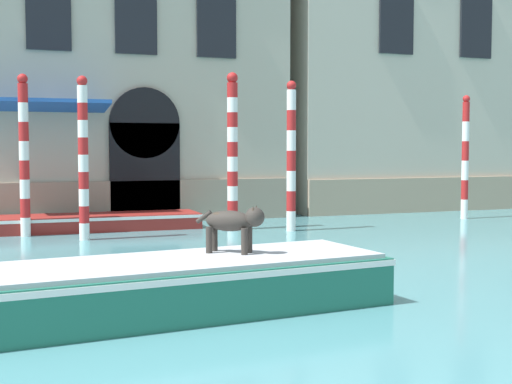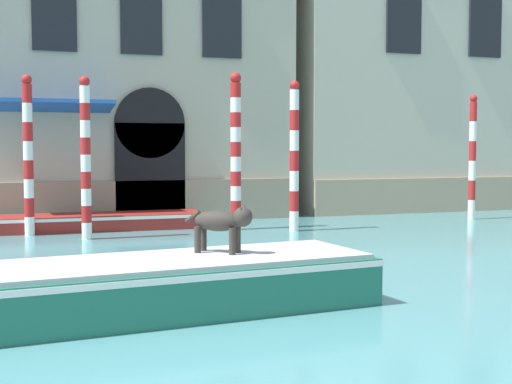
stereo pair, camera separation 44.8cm
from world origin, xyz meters
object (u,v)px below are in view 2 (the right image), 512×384
boat_moored_near_palazzo (87,221)px  mooring_pole_2 (86,157)px  mooring_pole_1 (28,155)px  boat_foreground (138,286)px  mooring_pole_0 (472,157)px  dog_on_deck (222,222)px  mooring_pole_4 (236,151)px  mooring_pole_3 (294,156)px

boat_moored_near_palazzo → mooring_pole_2: size_ratio=1.60×
mooring_pole_1 → boat_foreground: bearing=-82.8°
boat_foreground → mooring_pole_2: mooring_pole_2 is taller
boat_foreground → mooring_pole_0: (11.55, 8.82, 1.51)m
boat_foreground → mooring_pole_0: bearing=31.6°
mooring_pole_1 → mooring_pole_2: 1.73m
boat_foreground → mooring_pole_2: size_ratio=1.73×
dog_on_deck → mooring_pole_2: size_ratio=0.22×
dog_on_deck → boat_moored_near_palazzo: bearing=134.2°
mooring_pole_1 → dog_on_deck: bearing=-74.7°
dog_on_deck → mooring_pole_0: 13.40m
dog_on_deck → mooring_pole_1: size_ratio=0.21×
mooring_pole_0 → mooring_pole_4: (-7.50, -0.20, 0.21)m
mooring_pole_0 → mooring_pole_1: 12.71m
boat_moored_near_palazzo → mooring_pole_4: bearing=-17.6°
mooring_pole_2 → mooring_pole_1: bearing=136.9°
mooring_pole_0 → mooring_pole_2: (-11.44, -0.91, 0.06)m
dog_on_deck → boat_moored_near_palazzo: (-0.94, 9.61, -0.94)m
boat_moored_near_palazzo → mooring_pole_0: mooring_pole_0 is taller
boat_moored_near_palazzo → mooring_pole_3: 5.75m
boat_foreground → mooring_pole_1: 9.31m
mooring_pole_3 → boat_moored_near_palazzo: bearing=157.9°
dog_on_deck → mooring_pole_1: (-2.40, 8.81, 0.84)m
boat_moored_near_palazzo → mooring_pole_4: mooring_pole_4 is taller
boat_foreground → dog_on_deck: 1.50m
dog_on_deck → mooring_pole_2: mooring_pole_2 is taller
mooring_pole_1 → mooring_pole_3: bearing=-10.9°
boat_foreground → boat_moored_near_palazzo: 9.90m
mooring_pole_3 → mooring_pole_2: bearing=179.2°
dog_on_deck → boat_moored_near_palazzo: dog_on_deck is taller
boat_moored_near_palazzo → mooring_pole_3: bearing=-20.8°
mooring_pole_2 → mooring_pole_4: (3.93, 0.71, 0.14)m
mooring_pole_0 → boat_foreground: bearing=-142.6°
boat_foreground → mooring_pole_1: size_ratio=1.68×
boat_moored_near_palazzo → mooring_pole_2: 2.64m
mooring_pole_1 → mooring_pole_2: mooring_pole_1 is taller
dog_on_deck → mooring_pole_3: 8.65m
boat_foreground → dog_on_deck: size_ratio=7.86×
dog_on_deck → mooring_pole_2: 7.75m
mooring_pole_2 → mooring_pole_3: (5.28, -0.07, 0.02)m
boat_foreground → mooring_pole_1: (-1.16, 9.09, 1.62)m
dog_on_deck → mooring_pole_4: size_ratio=0.21×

